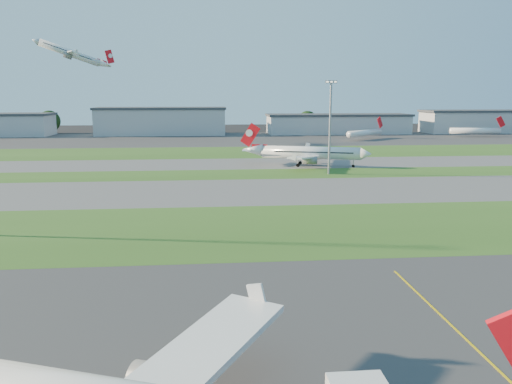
{
  "coord_description": "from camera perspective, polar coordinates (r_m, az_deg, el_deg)",
  "views": [
    {
      "loc": [
        -17.83,
        -27.99,
        21.92
      ],
      "look_at": [
        -10.93,
        48.17,
        7.0
      ],
      "focal_mm": 35.0,
      "sensor_mm": 36.0,
      "label": 1
    }
  ],
  "objects": [
    {
      "name": "grass_strip_a",
      "position": [
        84.83,
        7.16,
        -4.02
      ],
      "size": [
        300.0,
        34.0,
        0.01
      ],
      "primitive_type": "cube",
      "color": "#2C531B",
      "rests_on": "ground"
    },
    {
      "name": "taxiway_a",
      "position": [
        116.46,
        3.73,
        0.17
      ],
      "size": [
        300.0,
        32.0,
        0.01
      ],
      "primitive_type": "cube",
      "color": "#515154",
      "rests_on": "ground"
    },
    {
      "name": "grass_strip_b",
      "position": [
        140.85,
        2.16,
        2.08
      ],
      "size": [
        300.0,
        18.0,
        0.01
      ],
      "primitive_type": "cube",
      "color": "#2C531B",
      "rests_on": "ground"
    },
    {
      "name": "taxiway_b",
      "position": [
        162.46,
        1.18,
        3.29
      ],
      "size": [
        300.0,
        26.0,
        0.01
      ],
      "primitive_type": "cube",
      "color": "#515154",
      "rests_on": "ground"
    },
    {
      "name": "grass_strip_c",
      "position": [
        195.04,
        0.11,
        4.59
      ],
      "size": [
        300.0,
        40.0,
        0.01
      ],
      "primitive_type": "cube",
      "color": "#2C531B",
      "rests_on": "ground"
    },
    {
      "name": "apron_far",
      "position": [
        254.56,
        -1.14,
        6.1
      ],
      "size": [
        400.0,
        80.0,
        0.01
      ],
      "primitive_type": "cube",
      "color": "#333335",
      "rests_on": "ground"
    },
    {
      "name": "airliner_taxiing",
      "position": [
        156.55,
        6.12,
        4.46
      ],
      "size": [
        36.64,
        30.88,
        11.81
      ],
      "rotation": [
        0.0,
        0.0,
        2.83
      ],
      "color": "white",
      "rests_on": "ground"
    },
    {
      "name": "airliner_departing",
      "position": [
        245.65,
        -20.44,
        14.65
      ],
      "size": [
        31.74,
        26.67,
        10.14
      ],
      "rotation": [
        0.0,
        0.0,
        0.28
      ],
      "color": "white"
    },
    {
      "name": "mini_jet_near",
      "position": [
        255.75,
        12.35,
        6.61
      ],
      "size": [
        23.65,
        18.92,
        9.48
      ],
      "rotation": [
        0.0,
        0.0,
        0.66
      ],
      "color": "white",
      "rests_on": "ground"
    },
    {
      "name": "mini_jet_far",
      "position": [
        290.44,
        23.78,
        6.43
      ],
      "size": [
        28.56,
        6.65,
        9.48
      ],
      "rotation": [
        0.0,
        0.0,
        -0.13
      ],
      "color": "white",
      "rests_on": "ground"
    },
    {
      "name": "light_mast_centre",
      "position": [
        140.07,
        8.47,
        8.01
      ],
      "size": [
        3.2,
        0.7,
        25.8
      ],
      "color": "gray",
      "rests_on": "ground"
    },
    {
      "name": "hangar_west",
      "position": [
        284.65,
        -10.75,
        7.98
      ],
      "size": [
        71.4,
        23.0,
        15.2
      ],
      "color": "#A9ACB1",
      "rests_on": "ground"
    },
    {
      "name": "hangar_east",
      "position": [
        292.66,
        9.33,
        7.71
      ],
      "size": [
        81.6,
        23.0,
        11.2
      ],
      "color": "#A9ACB1",
      "rests_on": "ground"
    },
    {
      "name": "hangar_far_east",
      "position": [
        331.94,
        26.44,
        7.26
      ],
      "size": [
        96.9,
        23.0,
        13.2
      ],
      "color": "#A9ACB1",
      "rests_on": "ground"
    },
    {
      "name": "tree_west",
      "position": [
        312.27,
        -22.54,
        7.5
      ],
      "size": [
        12.1,
        12.1,
        13.2
      ],
      "color": "black",
      "rests_on": "ground"
    },
    {
      "name": "tree_mid_west",
      "position": [
        294.43,
        -5.64,
        7.86
      ],
      "size": [
        9.9,
        9.9,
        10.8
      ],
      "color": "black",
      "rests_on": "ground"
    },
    {
      "name": "tree_mid_east",
      "position": [
        302.94,
        5.9,
        8.13
      ],
      "size": [
        11.55,
        11.55,
        12.6
      ],
      "color": "black",
      "rests_on": "ground"
    },
    {
      "name": "tree_east",
      "position": [
        323.89,
        19.22,
        7.65
      ],
      "size": [
        10.45,
        10.45,
        11.4
      ],
      "color": "black",
      "rests_on": "ground"
    }
  ]
}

